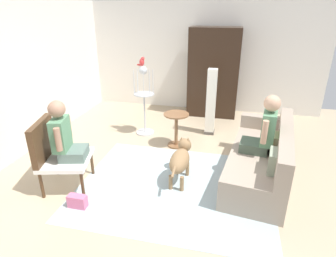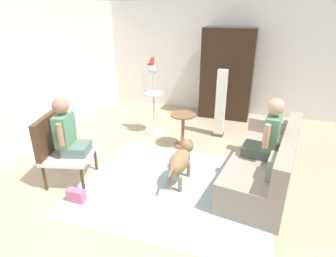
{
  "view_description": "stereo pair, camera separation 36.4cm",
  "coord_description": "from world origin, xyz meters",
  "px_view_note": "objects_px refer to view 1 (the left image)",
  "views": [
    {
      "loc": [
        0.85,
        -3.62,
        2.4
      ],
      "look_at": [
        0.04,
        -0.13,
        0.86
      ],
      "focal_mm": 30.43,
      "sensor_mm": 36.0,
      "label": 1
    },
    {
      "loc": [
        1.2,
        -3.52,
        2.4
      ],
      "look_at": [
        0.04,
        -0.13,
        0.86
      ],
      "focal_mm": 30.43,
      "sensor_mm": 36.0,
      "label": 2
    }
  ],
  "objects_px": {
    "person_on_couch": "(264,129)",
    "armoire_cabinet": "(213,73)",
    "parrot": "(142,62)",
    "person_on_armchair": "(64,135)",
    "handbag": "(77,201)",
    "armchair": "(55,151)",
    "round_end_table": "(176,127)",
    "column_lamp": "(211,103)",
    "bird_cage_stand": "(144,100)",
    "dog": "(180,159)",
    "couch": "(262,160)"
  },
  "relations": [
    {
      "from": "person_on_armchair",
      "to": "column_lamp",
      "type": "xyz_separation_m",
      "value": [
        1.78,
        2.3,
        -0.14
      ]
    },
    {
      "from": "person_on_couch",
      "to": "bird_cage_stand",
      "type": "distance_m",
      "value": 2.48
    },
    {
      "from": "bird_cage_stand",
      "to": "column_lamp",
      "type": "relative_size",
      "value": 1.04
    },
    {
      "from": "armchair",
      "to": "dog",
      "type": "height_order",
      "value": "armchair"
    },
    {
      "from": "person_on_couch",
      "to": "column_lamp",
      "type": "bearing_deg",
      "value": 120.35
    },
    {
      "from": "round_end_table",
      "to": "column_lamp",
      "type": "relative_size",
      "value": 0.48
    },
    {
      "from": "parrot",
      "to": "handbag",
      "type": "xyz_separation_m",
      "value": [
        -0.13,
        -2.45,
        -1.37
      ]
    },
    {
      "from": "couch",
      "to": "handbag",
      "type": "height_order",
      "value": "couch"
    },
    {
      "from": "column_lamp",
      "to": "handbag",
      "type": "bearing_deg",
      "value": -117.69
    },
    {
      "from": "armchair",
      "to": "column_lamp",
      "type": "xyz_separation_m",
      "value": [
        1.94,
        2.34,
        0.09
      ]
    },
    {
      "from": "person_on_armchair",
      "to": "armoire_cabinet",
      "type": "distance_m",
      "value": 3.86
    },
    {
      "from": "round_end_table",
      "to": "handbag",
      "type": "distance_m",
      "value": 2.23
    },
    {
      "from": "armoire_cabinet",
      "to": "handbag",
      "type": "relative_size",
      "value": 8.19
    },
    {
      "from": "person_on_couch",
      "to": "armchair",
      "type": "bearing_deg",
      "value": -163.38
    },
    {
      "from": "parrot",
      "to": "person_on_couch",
      "type": "bearing_deg",
      "value": -29.08
    },
    {
      "from": "person_on_armchair",
      "to": "column_lamp",
      "type": "relative_size",
      "value": 0.63
    },
    {
      "from": "bird_cage_stand",
      "to": "column_lamp",
      "type": "bearing_deg",
      "value": 12.62
    },
    {
      "from": "column_lamp",
      "to": "handbag",
      "type": "height_order",
      "value": "column_lamp"
    },
    {
      "from": "armchair",
      "to": "column_lamp",
      "type": "distance_m",
      "value": 3.04
    },
    {
      "from": "bird_cage_stand",
      "to": "handbag",
      "type": "bearing_deg",
      "value": -93.57
    },
    {
      "from": "column_lamp",
      "to": "couch",
      "type": "bearing_deg",
      "value": -58.25
    },
    {
      "from": "parrot",
      "to": "armoire_cabinet",
      "type": "relative_size",
      "value": 0.09
    },
    {
      "from": "person_on_couch",
      "to": "person_on_armchair",
      "type": "distance_m",
      "value": 2.78
    },
    {
      "from": "parrot",
      "to": "bird_cage_stand",
      "type": "bearing_deg",
      "value": 0.0
    },
    {
      "from": "armchair",
      "to": "couch",
      "type": "bearing_deg",
      "value": 16.85
    },
    {
      "from": "person_on_couch",
      "to": "handbag",
      "type": "bearing_deg",
      "value": -151.86
    },
    {
      "from": "bird_cage_stand",
      "to": "handbag",
      "type": "xyz_separation_m",
      "value": [
        -0.15,
        -2.45,
        -0.62
      ]
    },
    {
      "from": "person_on_couch",
      "to": "parrot",
      "type": "bearing_deg",
      "value": 150.92
    },
    {
      "from": "dog",
      "to": "column_lamp",
      "type": "bearing_deg",
      "value": 81.82
    },
    {
      "from": "person_on_armchair",
      "to": "armoire_cabinet",
      "type": "relative_size",
      "value": 0.42
    },
    {
      "from": "armchair",
      "to": "armoire_cabinet",
      "type": "relative_size",
      "value": 0.5
    },
    {
      "from": "person_on_armchair",
      "to": "dog",
      "type": "distance_m",
      "value": 1.65
    },
    {
      "from": "parrot",
      "to": "column_lamp",
      "type": "bearing_deg",
      "value": 12.46
    },
    {
      "from": "bird_cage_stand",
      "to": "armchair",
      "type": "bearing_deg",
      "value": -107.81
    },
    {
      "from": "round_end_table",
      "to": "handbag",
      "type": "xyz_separation_m",
      "value": [
        -0.89,
        -2.02,
        -0.3
      ]
    },
    {
      "from": "armchair",
      "to": "parrot",
      "type": "xyz_separation_m",
      "value": [
        0.64,
        2.05,
        0.89
      ]
    },
    {
      "from": "person_on_couch",
      "to": "bird_cage_stand",
      "type": "height_order",
      "value": "bird_cage_stand"
    },
    {
      "from": "round_end_table",
      "to": "parrot",
      "type": "distance_m",
      "value": 1.37
    },
    {
      "from": "column_lamp",
      "to": "round_end_table",
      "type": "bearing_deg",
      "value": -127.58
    },
    {
      "from": "dog",
      "to": "column_lamp",
      "type": "relative_size",
      "value": 0.7
    },
    {
      "from": "armchair",
      "to": "bird_cage_stand",
      "type": "xyz_separation_m",
      "value": [
        0.66,
        2.05,
        0.15
      ]
    },
    {
      "from": "person_on_armchair",
      "to": "handbag",
      "type": "distance_m",
      "value": 0.9
    },
    {
      "from": "bird_cage_stand",
      "to": "couch",
      "type": "bearing_deg",
      "value": -28.42
    },
    {
      "from": "armchair",
      "to": "round_end_table",
      "type": "xyz_separation_m",
      "value": [
        1.39,
        1.63,
        -0.18
      ]
    },
    {
      "from": "handbag",
      "to": "armoire_cabinet",
      "type": "bearing_deg",
      "value": 70.6
    },
    {
      "from": "person_on_armchair",
      "to": "dog",
      "type": "height_order",
      "value": "person_on_armchair"
    },
    {
      "from": "parrot",
      "to": "handbag",
      "type": "relative_size",
      "value": 0.7
    },
    {
      "from": "person_on_armchair",
      "to": "round_end_table",
      "type": "distance_m",
      "value": 2.05
    },
    {
      "from": "couch",
      "to": "armchair",
      "type": "distance_m",
      "value": 2.99
    },
    {
      "from": "person_on_couch",
      "to": "armoire_cabinet",
      "type": "relative_size",
      "value": 0.43
    }
  ]
}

